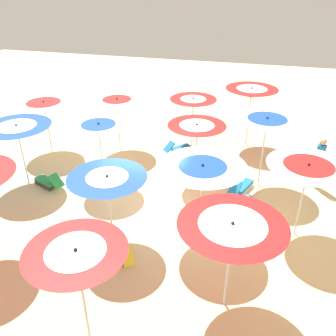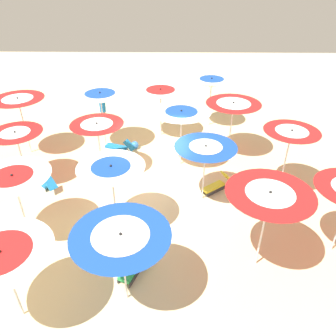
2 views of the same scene
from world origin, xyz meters
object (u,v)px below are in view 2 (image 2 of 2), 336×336
object	(u,v)px
beach_umbrella_13	(269,199)
beach_ball	(135,145)
beach_umbrella_2	(100,98)
beach_umbrella_1	(161,93)
beach_umbrella_4	(233,108)
beach_umbrella_3	(18,103)
beach_umbrella_6	(97,129)
beach_umbrella_10	(111,171)
beach_umbrella_9	(205,150)
beach_umbrella_5	(181,116)
beach_umbrella_7	(16,136)
beach_umbrella_15	(2,257)
beachgoer_0	(103,109)
beach_umbrella_11	(13,181)
beach_umbrella_8	(291,136)
lounger_1	(118,147)
lounger_2	(133,265)
lounger_0	(215,185)
lounger_3	(44,183)
beach_umbrella_14	(121,241)
beach_umbrella_0	(211,83)

from	to	relation	value
beach_umbrella_13	beach_ball	distance (m)	8.05
beach_umbrella_2	beach_ball	xyz separation A→B (m)	(0.28, 1.38, -2.12)
beach_umbrella_1	beach_umbrella_4	xyz separation A→B (m)	(1.70, 3.04, 0.03)
beach_umbrella_2	beach_umbrella_3	size ratio (longest dim) A/B	1.01
beach_umbrella_6	beach_umbrella_10	xyz separation A→B (m)	(3.11, 1.04, 0.19)
beach_umbrella_1	beach_umbrella_9	distance (m)	5.28
beach_umbrella_6	beach_umbrella_3	bearing A→B (deg)	-114.56
beach_umbrella_5	beach_umbrella_7	xyz separation A→B (m)	(1.38, -5.93, -0.22)
beach_umbrella_15	beachgoer_0	size ratio (longest dim) A/B	1.22
beach_umbrella_15	beach_ball	xyz separation A→B (m)	(-8.26, 1.90, -1.81)
beach_umbrella_2	beach_umbrella_7	xyz separation A→B (m)	(2.92, -2.52, -0.35)
beach_umbrella_4	beachgoer_0	distance (m)	6.55
beach_umbrella_3	beach_umbrella_6	world-z (taller)	beach_umbrella_3
beach_umbrella_5	beach_umbrella_11	size ratio (longest dim) A/B	1.07
beach_umbrella_10	beachgoer_0	world-z (taller)	beach_umbrella_10
beach_umbrella_8	lounger_1	xyz separation A→B (m)	(-2.67, -6.45, -1.98)
beachgoer_0	beach_ball	world-z (taller)	beachgoer_0
lounger_2	lounger_0	bearing A→B (deg)	167.18
lounger_1	beachgoer_0	distance (m)	2.79
beach_umbrella_1	beach_umbrella_3	size ratio (longest dim) A/B	0.91
beach_umbrella_1	lounger_0	size ratio (longest dim) A/B	2.02
lounger_0	lounger_3	bearing A→B (deg)	-38.30
beach_umbrella_1	beach_umbrella_2	distance (m)	2.77
beach_umbrella_9	beach_umbrella_14	bearing A→B (deg)	-28.05
beach_umbrella_8	beach_umbrella_11	world-z (taller)	beach_umbrella_8
beach_umbrella_0	beach_umbrella_7	world-z (taller)	beach_umbrella_0
lounger_1	lounger_2	world-z (taller)	lounger_1
beach_umbrella_0	lounger_0	distance (m)	6.03
beach_umbrella_7	beach_ball	distance (m)	5.02
beach_umbrella_1	beach_umbrella_3	xyz separation A→B (m)	(1.79, -5.75, 0.22)
beach_umbrella_2	lounger_1	distance (m)	2.26
beach_umbrella_10	lounger_2	size ratio (longest dim) A/B	1.77
beach_umbrella_13	lounger_1	size ratio (longest dim) A/B	1.80
beach_umbrella_0	beachgoer_0	xyz separation A→B (m)	(0.38, -5.32, -1.25)
beach_umbrella_0	beach_ball	world-z (taller)	beach_umbrella_0
beach_umbrella_6	beachgoer_0	bearing A→B (deg)	-170.95
beach_umbrella_0	beach_umbrella_13	bearing A→B (deg)	3.45
beachgoer_0	lounger_2	bearing A→B (deg)	118.81
beach_umbrella_9	beach_umbrella_14	xyz separation A→B (m)	(4.17, -2.22, 0.04)
beach_umbrella_13	beach_umbrella_0	bearing A→B (deg)	-176.55
beach_umbrella_9	beach_umbrella_3	bearing A→B (deg)	-113.49
beach_umbrella_2	beachgoer_0	distance (m)	2.36
beach_umbrella_0	beach_umbrella_2	distance (m)	5.44
beach_umbrella_0	beach_umbrella_7	size ratio (longest dim) A/B	1.14
beach_umbrella_2	beach_ball	distance (m)	2.54
beach_umbrella_1	beachgoer_0	size ratio (longest dim) A/B	1.27
lounger_2	beach_ball	world-z (taller)	lounger_2
beach_umbrella_3	beach_umbrella_15	bearing A→B (deg)	18.96
beach_umbrella_2	beach_ball	size ratio (longest dim) A/B	7.27
beach_umbrella_5	beach_umbrella_10	distance (m)	4.37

